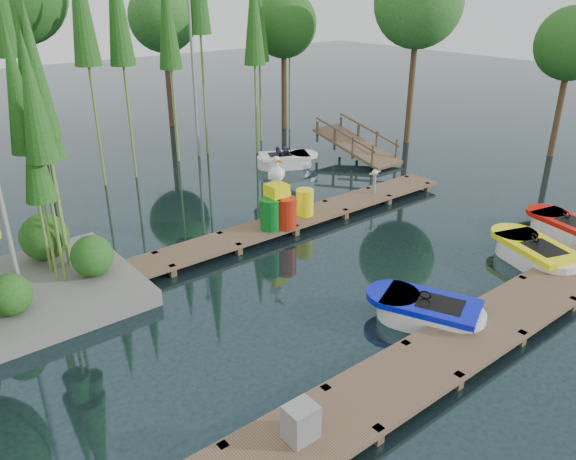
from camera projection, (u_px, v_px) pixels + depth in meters
ground_plane at (285, 282)px, 14.03m from camera, size 90.00×90.00×0.00m
near_dock at (431, 360)px, 10.72m from camera, size 18.00×1.50×0.50m
far_dock at (258, 231)px, 16.29m from camera, size 15.00×1.20×0.50m
tree_screen at (29, 7)px, 17.94m from camera, size 34.42×18.53×10.31m
lamp_rear at (192, 53)px, 22.43m from camera, size 0.30×0.30×7.25m
ramp at (356, 145)px, 23.57m from camera, size 1.50×3.94×1.49m
boat_blue at (427, 313)px, 12.24m from camera, size 2.15×2.87×0.88m
boat_red at (566, 228)px, 16.46m from camera, size 1.63×2.71×0.85m
boat_yellow_near at (535, 254)px, 14.83m from camera, size 2.02×2.98×0.92m
boat_white_far at (285, 160)px, 22.66m from camera, size 2.72×2.11×1.17m
utility_cabinet at (301, 422)px, 8.71m from camera, size 0.50×0.42×0.61m
yellow_barrel at (305, 202)px, 17.10m from camera, size 0.54×0.54×0.82m
drum_cluster at (279, 206)px, 16.26m from camera, size 1.22×1.12×2.10m
seagull_post at (375, 177)px, 18.80m from camera, size 0.52×0.28×0.83m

